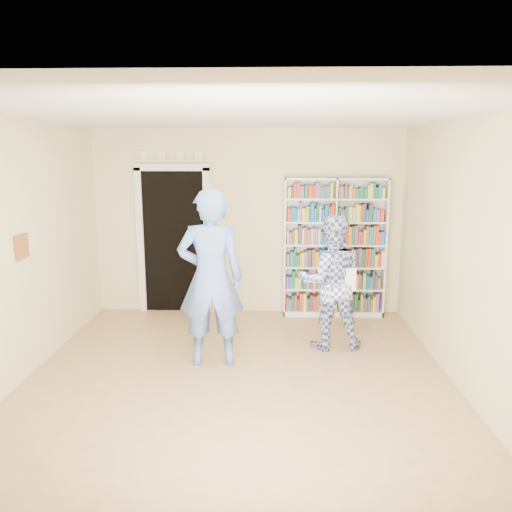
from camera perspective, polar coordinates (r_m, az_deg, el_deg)
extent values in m
plane|color=#9D724B|center=(5.32, -2.17, -14.44)|extent=(5.00, 5.00, 0.00)
plane|color=white|center=(4.80, -2.42, 15.93)|extent=(5.00, 5.00, 0.00)
plane|color=beige|center=(7.35, -0.93, 3.85)|extent=(4.50, 0.00, 4.50)
plane|color=beige|center=(5.52, -26.27, 0.09)|extent=(0.00, 5.00, 5.00)
plane|color=beige|center=(5.24, 23.10, -0.21)|extent=(0.00, 5.00, 5.00)
cube|color=white|center=(7.30, 8.93, 0.90)|extent=(1.46, 0.27, 2.01)
cube|color=white|center=(7.30, 8.93, 0.90)|extent=(0.02, 0.27, 2.01)
cube|color=black|center=(7.51, -9.34, 1.55)|extent=(0.90, 0.03, 2.10)
cube|color=silver|center=(7.61, -13.06, 1.53)|extent=(0.10, 0.06, 2.20)
cube|color=silver|center=(7.42, -5.57, 1.52)|extent=(0.10, 0.06, 2.20)
cube|color=silver|center=(7.39, -9.64, 9.96)|extent=(1.10, 0.06, 0.10)
cube|color=silver|center=(7.38, -9.68, 10.73)|extent=(1.10, 0.08, 0.02)
cube|color=brown|center=(5.68, -25.21, 0.98)|extent=(0.03, 0.25, 0.25)
imported|color=#5C80CD|center=(5.51, -5.19, -2.55)|extent=(0.77, 0.54, 1.99)
imported|color=#304494|center=(6.10, 8.52, -2.95)|extent=(0.82, 0.65, 1.64)
cube|color=white|center=(5.92, 10.44, -2.63)|extent=(0.19, 0.03, 0.27)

